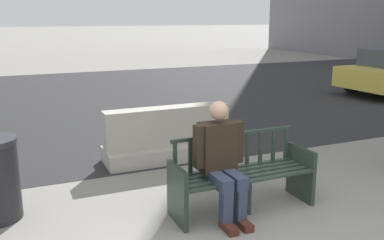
{
  "coord_description": "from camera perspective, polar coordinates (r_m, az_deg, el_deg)",
  "views": [
    {
      "loc": [
        -2.31,
        -3.0,
        2.21
      ],
      "look_at": [
        0.06,
        2.53,
        0.75
      ],
      "focal_mm": 40.0,
      "sensor_mm": 36.0,
      "label": 1
    }
  ],
  "objects": [
    {
      "name": "street_asphalt",
      "position": [
        12.13,
        -11.87,
        2.87
      ],
      "size": [
        120.0,
        12.0,
        0.01
      ],
      "primitive_type": "cube",
      "color": "#28282B",
      "rests_on": "ground"
    },
    {
      "name": "street_bench",
      "position": [
        5.04,
        6.69,
        -7.57
      ],
      "size": [
        1.69,
        0.54,
        0.88
      ],
      "color": "#28382D",
      "rests_on": "ground"
    },
    {
      "name": "seated_person",
      "position": [
        4.75,
        3.94,
        -5.06
      ],
      "size": [
        0.58,
        0.72,
        1.31
      ],
      "color": "#2D2319",
      "rests_on": "ground"
    },
    {
      "name": "jersey_barrier_centre",
      "position": [
        6.76,
        -3.27,
        -2.43
      ],
      "size": [
        2.0,
        0.68,
        0.84
      ],
      "color": "#ADA89E",
      "rests_on": "ground"
    }
  ]
}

